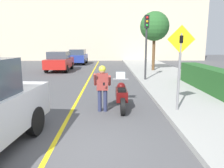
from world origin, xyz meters
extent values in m
plane|color=#4C4C4F|center=(0.00, 0.00, 0.00)|extent=(80.00, 80.00, 0.00)
cube|color=#9E9E99|center=(4.80, 4.00, 0.08)|extent=(4.40, 44.00, 0.16)
cube|color=yellow|center=(-0.60, 6.00, 0.00)|extent=(0.12, 36.00, 0.01)
cube|color=beige|center=(0.00, 26.00, 4.63)|extent=(28.00, 1.20, 9.25)
cylinder|color=black|center=(1.20, 2.52, 0.30)|extent=(0.14, 0.60, 0.60)
cylinder|color=black|center=(1.20, 4.14, 0.30)|extent=(0.14, 0.60, 0.60)
cube|color=#510C0C|center=(1.20, 3.33, 0.53)|extent=(0.40, 1.11, 0.36)
sphere|color=#510C0C|center=(1.20, 3.48, 0.79)|extent=(0.32, 0.32, 0.32)
cube|color=black|center=(1.20, 3.07, 0.75)|extent=(0.28, 0.48, 0.10)
cylinder|color=silver|center=(1.20, 3.89, 1.01)|extent=(0.62, 0.03, 0.03)
cube|color=silver|center=(1.20, 3.96, 1.13)|extent=(0.36, 0.12, 0.31)
cylinder|color=#282D4C|center=(0.41, 2.97, 0.39)|extent=(0.14, 0.14, 0.78)
cylinder|color=#282D4C|center=(0.61, 2.97, 0.39)|extent=(0.14, 0.14, 0.78)
cube|color=maroon|center=(0.51, 2.97, 1.07)|extent=(0.40, 0.22, 0.59)
cylinder|color=maroon|center=(0.26, 2.87, 1.16)|extent=(0.09, 0.36, 0.47)
cylinder|color=maroon|center=(0.76, 2.85, 1.13)|extent=(0.09, 0.42, 0.42)
sphere|color=tan|center=(0.51, 2.97, 1.47)|extent=(0.21, 0.21, 0.21)
sphere|color=gold|center=(0.51, 2.97, 1.51)|extent=(0.25, 0.25, 0.25)
cube|color=black|center=(0.57, 2.69, 1.04)|extent=(0.06, 0.05, 0.11)
cylinder|color=black|center=(-1.22, 0.97, 0.38)|extent=(0.30, 0.78, 0.76)
cylinder|color=slate|center=(3.07, 2.60, 1.43)|extent=(0.08, 0.08, 2.55)
cube|color=yellow|center=(3.07, 2.58, 2.52)|extent=(0.91, 0.02, 0.91)
cube|color=black|center=(3.07, 2.56, 2.52)|extent=(0.12, 0.01, 0.24)
cylinder|color=#2D2D30|center=(3.01, 8.88, 2.09)|extent=(0.12, 0.12, 3.87)
cube|color=black|center=(3.01, 8.86, 3.65)|extent=(0.26, 0.22, 0.76)
sphere|color=red|center=(3.01, 8.74, 3.87)|extent=(0.14, 0.14, 0.14)
sphere|color=gold|center=(3.01, 8.74, 3.65)|extent=(0.14, 0.14, 0.14)
sphere|color=green|center=(3.01, 8.74, 3.43)|extent=(0.14, 0.14, 0.14)
cube|color=#235623|center=(5.60, 5.88, 0.70)|extent=(0.90, 5.54, 1.08)
cylinder|color=brown|center=(4.45, 13.58, 1.53)|extent=(0.24, 0.24, 2.75)
sphere|color=#285B28|center=(4.45, 13.58, 3.72)|extent=(2.34, 2.34, 2.34)
cylinder|color=black|center=(-4.35, 15.78, 0.32)|extent=(0.22, 0.64, 0.64)
cylinder|color=black|center=(-2.69, 15.78, 0.32)|extent=(0.22, 0.64, 0.64)
cylinder|color=black|center=(-4.35, 13.17, 0.32)|extent=(0.22, 0.64, 0.64)
cylinder|color=black|center=(-2.69, 13.17, 0.32)|extent=(0.22, 0.64, 0.64)
cube|color=#B21E19|center=(-3.52, 14.47, 0.70)|extent=(1.80, 4.20, 0.76)
cube|color=#38424C|center=(-3.52, 14.31, 1.38)|extent=(1.58, 2.18, 0.60)
cylinder|color=black|center=(-3.59, 21.92, 0.32)|extent=(0.22, 0.64, 0.64)
cylinder|color=black|center=(-1.93, 21.92, 0.32)|extent=(0.22, 0.64, 0.64)
cylinder|color=black|center=(-3.59, 19.31, 0.32)|extent=(0.22, 0.64, 0.64)
cylinder|color=black|center=(-1.93, 19.31, 0.32)|extent=(0.22, 0.64, 0.64)
cube|color=navy|center=(-2.76, 20.62, 0.70)|extent=(1.80, 4.20, 0.76)
cube|color=#38424C|center=(-2.76, 20.45, 1.38)|extent=(1.58, 2.18, 0.60)
camera|label=1|loc=(0.73, -4.53, 2.41)|focal=35.00mm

